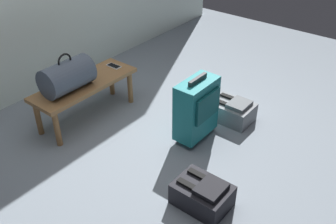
{
  "coord_description": "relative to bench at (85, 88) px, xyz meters",
  "views": [
    {
      "loc": [
        -1.88,
        -1.62,
        2.0
      ],
      "look_at": [
        0.19,
        0.02,
        0.25
      ],
      "focal_mm": 40.3,
      "sensor_mm": 36.0,
      "label": 1
    }
  ],
  "objects": [
    {
      "name": "backpack_grey",
      "position": [
        0.8,
        -1.08,
        -0.22
      ],
      "size": [
        0.28,
        0.38,
        0.21
      ],
      "color": "slate",
      "rests_on": "ground"
    },
    {
      "name": "duffel_bag_slate",
      "position": [
        -0.17,
        0.0,
        0.19
      ],
      "size": [
        0.44,
        0.26,
        0.34
      ],
      "color": "#475160",
      "rests_on": "bench"
    },
    {
      "name": "bench",
      "position": [
        0.0,
        0.0,
        0.0
      ],
      "size": [
        1.0,
        0.36,
        0.37
      ],
      "color": "olive",
      "rests_on": "ground"
    },
    {
      "name": "ground_plane",
      "position": [
        0.04,
        -0.79,
        -0.31
      ],
      "size": [
        6.6,
        6.6,
        0.0
      ],
      "primitive_type": "plane",
      "color": "slate"
    },
    {
      "name": "suitcase_upright_teal",
      "position": [
        0.36,
        -0.97,
        -0.01
      ],
      "size": [
        0.39,
        0.22,
        0.59
      ],
      "color": "#14666B",
      "rests_on": "ground"
    },
    {
      "name": "backpack_dark",
      "position": [
        -0.25,
        -1.45,
        -0.22
      ],
      "size": [
        0.28,
        0.38,
        0.21
      ],
      "color": "black",
      "rests_on": "ground"
    },
    {
      "name": "cell_phone",
      "position": [
        0.39,
        0.02,
        0.06
      ],
      "size": [
        0.07,
        0.14,
        0.01
      ],
      "color": "silver",
      "rests_on": "bench"
    }
  ]
}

